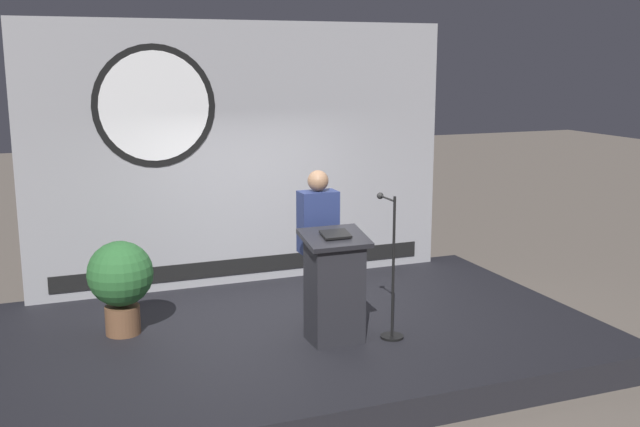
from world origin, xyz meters
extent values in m
plane|color=#6B6056|center=(0.00, 0.00, 0.00)|extent=(40.00, 40.00, 0.00)
cube|color=black|center=(0.00, 0.00, 0.15)|extent=(6.40, 4.00, 0.30)
cube|color=#9E9EA3|center=(0.00, 1.85, 1.94)|extent=(5.37, 0.10, 3.27)
cylinder|color=black|center=(-1.09, 1.80, 2.57)|extent=(1.44, 0.02, 1.44)
cylinder|color=white|center=(-1.09, 1.79, 2.57)|extent=(1.29, 0.02, 1.29)
cube|color=black|center=(0.00, 1.79, 0.52)|extent=(4.83, 0.02, 0.20)
cube|color=#26262B|center=(0.26, -0.51, 0.82)|extent=(0.52, 0.40, 1.04)
cube|color=#26262B|center=(0.26, -0.51, 1.37)|extent=(0.64, 0.50, 0.15)
cube|color=black|center=(0.26, -0.53, 1.42)|extent=(0.28, 0.20, 0.06)
cylinder|color=black|center=(0.26, -0.03, 0.71)|extent=(0.26, 0.26, 0.81)
cube|color=navy|center=(0.26, -0.03, 1.44)|extent=(0.40, 0.24, 0.65)
sphere|color=#997051|center=(0.26, -0.03, 1.88)|extent=(0.22, 0.22, 0.22)
cylinder|color=black|center=(0.84, -0.66, 0.31)|extent=(0.24, 0.24, 0.02)
cylinder|color=black|center=(0.84, -0.66, 1.04)|extent=(0.03, 0.03, 1.48)
cylinder|color=black|center=(0.84, -0.49, 1.73)|extent=(0.02, 0.33, 0.02)
sphere|color=#262626|center=(0.84, -0.33, 1.73)|extent=(0.07, 0.07, 0.07)
cylinder|color=brown|center=(-1.72, 0.48, 0.45)|extent=(0.36, 0.36, 0.30)
sphere|color=#2D6B33|center=(-1.72, 0.48, 0.95)|extent=(0.68, 0.68, 0.68)
camera|label=1|loc=(-2.53, -7.24, 3.12)|focal=42.38mm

